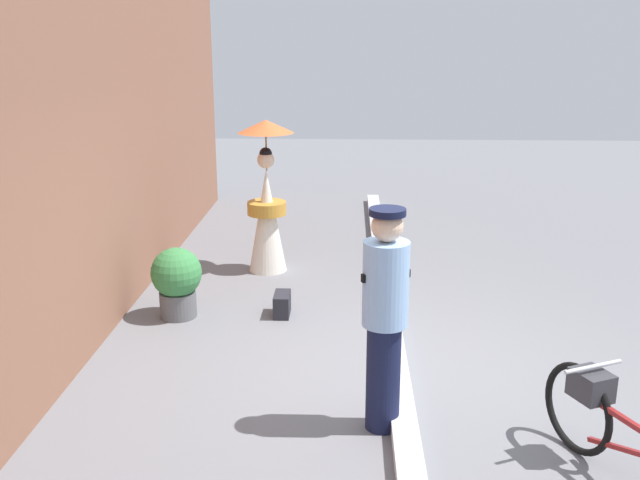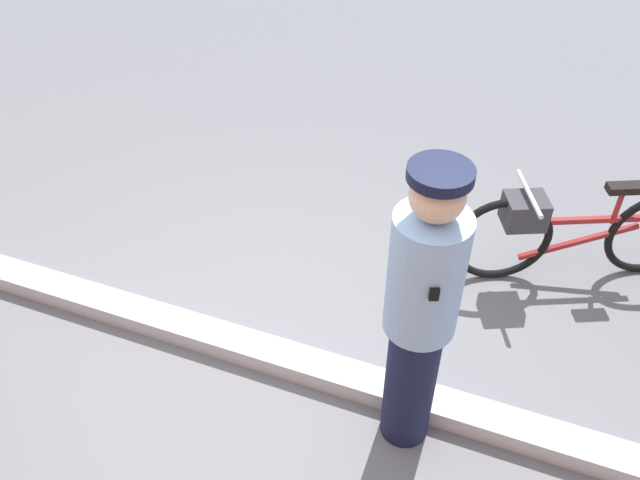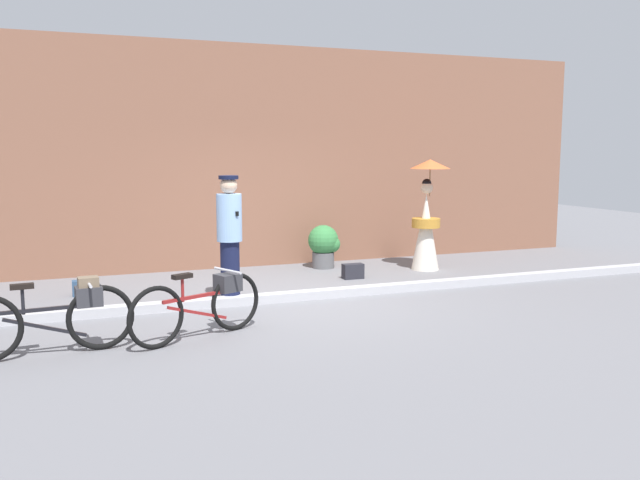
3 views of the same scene
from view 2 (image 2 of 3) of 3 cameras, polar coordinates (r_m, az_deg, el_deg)
The scene contains 4 objects.
ground_plane at distance 4.01m, azimuth -3.09°, elevation -10.86°, with size 30.00×30.00×0.00m, color slate.
sidewalk_curb at distance 3.97m, azimuth -3.12°, elevation -10.32°, with size 14.00×0.20×0.12m, color #B2B2B7.
bicycle_near_officer at distance 4.58m, azimuth 20.98°, elevation 0.74°, with size 1.58×0.77×0.75m.
person_officer at distance 3.05m, azimuth 8.74°, elevation -6.30°, with size 0.34×0.37×1.74m.
Camera 2 is at (-1.08, 2.24, 3.15)m, focal length 36.66 mm.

